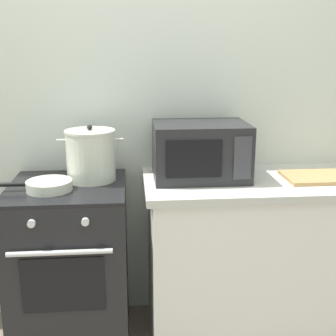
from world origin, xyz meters
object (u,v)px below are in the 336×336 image
at_px(stove, 71,266).
at_px(cutting_board, 318,177).
at_px(frying_pan, 48,185).
at_px(stock_pot, 91,155).
at_px(microwave, 200,151).

bearing_deg(stove, cutting_board, 0.05).
xyz_separation_m(frying_pan, cutting_board, (1.42, 0.08, -0.02)).
xyz_separation_m(stock_pot, cutting_board, (1.21, -0.09, -0.13)).
bearing_deg(frying_pan, stove, 43.39).
height_order(stock_pot, cutting_board, stock_pot).
bearing_deg(frying_pan, cutting_board, 3.11).
relative_size(stove, stock_pot, 2.65).
bearing_deg(cutting_board, stove, -179.95).
bearing_deg(microwave, cutting_board, -7.05).
bearing_deg(frying_pan, microwave, 11.15).
xyz_separation_m(stock_pot, frying_pan, (-0.20, -0.17, -0.11)).
height_order(frying_pan, microwave, microwave).
height_order(stove, stock_pot, stock_pot).
distance_m(stock_pot, microwave, 0.58).
bearing_deg(cutting_board, stock_pot, 175.84).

